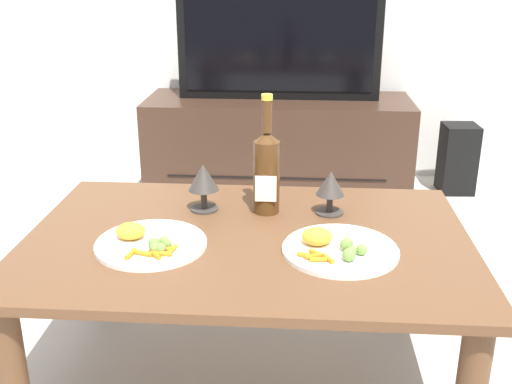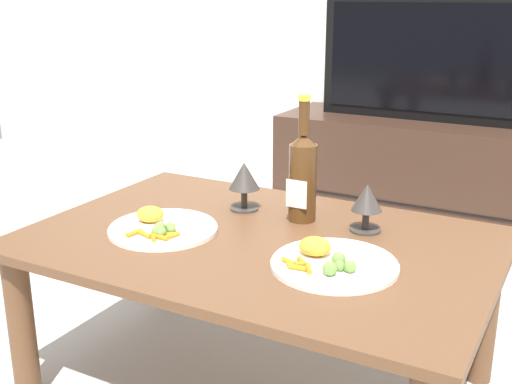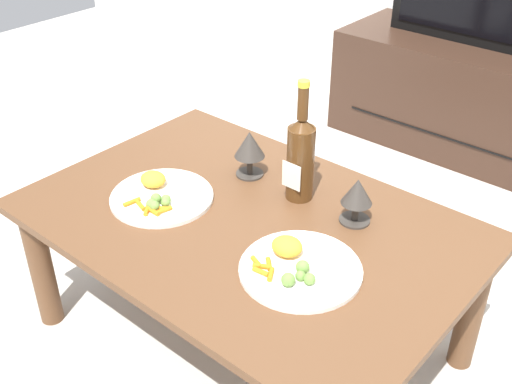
{
  "view_description": "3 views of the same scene",
  "coord_description": "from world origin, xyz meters",
  "px_view_note": "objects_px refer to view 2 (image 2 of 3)",
  "views": [
    {
      "loc": [
        0.13,
        -1.5,
        1.14
      ],
      "look_at": [
        0.02,
        0.05,
        0.56
      ],
      "focal_mm": 43.24,
      "sensor_mm": 36.0,
      "label": 1
    },
    {
      "loc": [
        0.73,
        -1.36,
        1.05
      ],
      "look_at": [
        -0.04,
        0.05,
        0.55
      ],
      "focal_mm": 45.05,
      "sensor_mm": 36.0,
      "label": 2
    },
    {
      "loc": [
        0.92,
        -1.04,
        1.41
      ],
      "look_at": [
        -0.02,
        0.06,
        0.5
      ],
      "focal_mm": 44.27,
      "sensor_mm": 36.0,
      "label": 3
    }
  ],
  "objects_px": {
    "tv_stand": "(421,171)",
    "goblet_right": "(367,201)",
    "goblet_left": "(244,178)",
    "tv_screen": "(430,58)",
    "dinner_plate_left": "(162,227)",
    "dining_table": "(259,263)",
    "dinner_plate_right": "(333,262)",
    "wine_bottle": "(303,173)"
  },
  "relations": [
    {
      "from": "wine_bottle",
      "to": "tv_screen",
      "type": "bearing_deg",
      "value": 90.74
    },
    {
      "from": "tv_screen",
      "to": "goblet_right",
      "type": "xyz_separation_m",
      "value": [
        0.2,
        -1.4,
        -0.24
      ]
    },
    {
      "from": "tv_screen",
      "to": "dinner_plate_right",
      "type": "xyz_separation_m",
      "value": [
        0.22,
        -1.66,
        -0.31
      ]
    },
    {
      "from": "goblet_right",
      "to": "tv_screen",
      "type": "bearing_deg",
      "value": 98.24
    },
    {
      "from": "tv_screen",
      "to": "dinner_plate_left",
      "type": "relative_size",
      "value": 3.47
    },
    {
      "from": "tv_stand",
      "to": "goblet_right",
      "type": "distance_m",
      "value": 1.45
    },
    {
      "from": "tv_screen",
      "to": "goblet_right",
      "type": "height_order",
      "value": "tv_screen"
    },
    {
      "from": "wine_bottle",
      "to": "dinner_plate_left",
      "type": "relative_size",
      "value": 1.21
    },
    {
      "from": "goblet_left",
      "to": "dinner_plate_right",
      "type": "relative_size",
      "value": 0.48
    },
    {
      "from": "goblet_right",
      "to": "dinner_plate_right",
      "type": "height_order",
      "value": "goblet_right"
    },
    {
      "from": "dinner_plate_right",
      "to": "tv_screen",
      "type": "bearing_deg",
      "value": 97.4
    },
    {
      "from": "tv_stand",
      "to": "dinner_plate_right",
      "type": "bearing_deg",
      "value": -82.61
    },
    {
      "from": "dining_table",
      "to": "tv_screen",
      "type": "height_order",
      "value": "tv_screen"
    },
    {
      "from": "tv_stand",
      "to": "wine_bottle",
      "type": "xyz_separation_m",
      "value": [
        0.02,
        -1.41,
        0.34
      ]
    },
    {
      "from": "goblet_right",
      "to": "dining_table",
      "type": "bearing_deg",
      "value": -141.65
    },
    {
      "from": "goblet_left",
      "to": "dinner_plate_right",
      "type": "bearing_deg",
      "value": -34.22
    },
    {
      "from": "dining_table",
      "to": "wine_bottle",
      "type": "distance_m",
      "value": 0.27
    },
    {
      "from": "tv_screen",
      "to": "goblet_left",
      "type": "bearing_deg",
      "value": -96.77
    },
    {
      "from": "goblet_left",
      "to": "goblet_right",
      "type": "bearing_deg",
      "value": -0.0
    },
    {
      "from": "wine_bottle",
      "to": "goblet_right",
      "type": "distance_m",
      "value": 0.19
    },
    {
      "from": "tv_screen",
      "to": "dinner_plate_left",
      "type": "height_order",
      "value": "tv_screen"
    },
    {
      "from": "goblet_left",
      "to": "wine_bottle",
      "type": "bearing_deg",
      "value": -0.37
    },
    {
      "from": "dining_table",
      "to": "tv_screen",
      "type": "distance_m",
      "value": 1.63
    },
    {
      "from": "dining_table",
      "to": "tv_screen",
      "type": "relative_size",
      "value": 1.19
    },
    {
      "from": "tv_stand",
      "to": "dinner_plate_left",
      "type": "relative_size",
      "value": 4.65
    },
    {
      "from": "tv_stand",
      "to": "dinner_plate_right",
      "type": "xyz_separation_m",
      "value": [
        0.22,
        -1.66,
        0.22
      ]
    },
    {
      "from": "dinner_plate_left",
      "to": "dinner_plate_right",
      "type": "height_order",
      "value": "dinner_plate_right"
    },
    {
      "from": "tv_screen",
      "to": "dinner_plate_left",
      "type": "distance_m",
      "value": 1.71
    },
    {
      "from": "dinner_plate_right",
      "to": "dinner_plate_left",
      "type": "bearing_deg",
      "value": -179.88
    },
    {
      "from": "dining_table",
      "to": "goblet_left",
      "type": "distance_m",
      "value": 0.28
    },
    {
      "from": "wine_bottle",
      "to": "dinner_plate_left",
      "type": "bearing_deg",
      "value": -137.74
    },
    {
      "from": "dining_table",
      "to": "dinner_plate_left",
      "type": "distance_m",
      "value": 0.27
    },
    {
      "from": "goblet_left",
      "to": "tv_screen",
      "type": "bearing_deg",
      "value": 83.23
    },
    {
      "from": "dining_table",
      "to": "dinner_plate_left",
      "type": "height_order",
      "value": "dinner_plate_left"
    },
    {
      "from": "tv_screen",
      "to": "goblet_right",
      "type": "bearing_deg",
      "value": -81.76
    },
    {
      "from": "dining_table",
      "to": "tv_screen",
      "type": "bearing_deg",
      "value": 89.18
    },
    {
      "from": "dining_table",
      "to": "dinner_plate_right",
      "type": "relative_size",
      "value": 4.03
    },
    {
      "from": "goblet_right",
      "to": "dinner_plate_right",
      "type": "distance_m",
      "value": 0.27
    },
    {
      "from": "dining_table",
      "to": "tv_stand",
      "type": "height_order",
      "value": "tv_stand"
    },
    {
      "from": "dining_table",
      "to": "tv_stand",
      "type": "relative_size",
      "value": 0.89
    },
    {
      "from": "tv_stand",
      "to": "dinner_plate_left",
      "type": "xyz_separation_m",
      "value": [
        -0.27,
        -1.67,
        0.22
      ]
    },
    {
      "from": "tv_stand",
      "to": "dinner_plate_right",
      "type": "distance_m",
      "value": 1.69
    }
  ]
}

